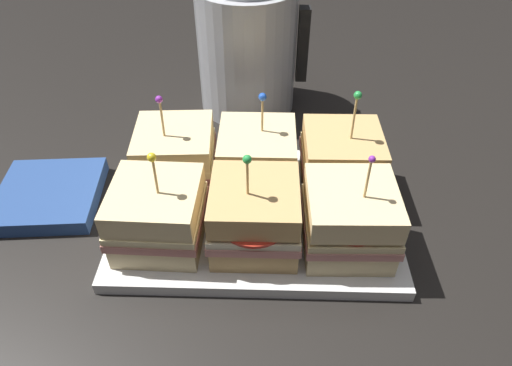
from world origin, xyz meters
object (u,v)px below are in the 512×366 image
at_px(sandwich_front_right, 349,219).
at_px(sandwich_front_left, 158,215).
at_px(sandwich_back_right, 341,160).
at_px(sandwich_back_center, 258,158).
at_px(kettle_steel, 247,48).
at_px(napkin_stack, 49,195).
at_px(serving_platter, 256,213).
at_px(sandwich_front_center, 255,216).
at_px(sandwich_back_left, 176,156).

bearing_deg(sandwich_front_right, sandwich_front_left, 179.50).
xyz_separation_m(sandwich_front_left, sandwich_back_right, (0.25, 0.12, 0.00)).
xyz_separation_m(sandwich_front_right, sandwich_back_center, (-0.12, 0.13, -0.00)).
xyz_separation_m(kettle_steel, napkin_stack, (-0.29, -0.29, -0.11)).
distance_m(sandwich_front_left, sandwich_back_right, 0.28).
xyz_separation_m(sandwich_front_left, napkin_stack, (-0.19, 0.09, -0.05)).
relative_size(serving_platter, sandwich_front_left, 2.67).
distance_m(sandwich_front_center, kettle_steel, 0.38).
distance_m(sandwich_back_center, kettle_steel, 0.26).
distance_m(sandwich_front_right, napkin_stack, 0.45).
bearing_deg(sandwich_back_right, napkin_stack, -175.63).
distance_m(sandwich_front_center, sandwich_back_right, 0.17).
distance_m(serving_platter, sandwich_back_center, 0.08).
relative_size(sandwich_back_left, napkin_stack, 0.96).
relative_size(sandwich_front_right, sandwich_back_left, 1.01).
bearing_deg(sandwich_front_left, kettle_steel, 75.06).
distance_m(sandwich_back_left, sandwich_back_right, 0.25).
distance_m(sandwich_front_right, sandwich_back_left, 0.28).
height_order(sandwich_front_center, sandwich_back_left, same).
distance_m(sandwich_front_center, napkin_stack, 0.33).
bearing_deg(napkin_stack, sandwich_back_right, 4.37).
relative_size(sandwich_front_right, napkin_stack, 0.97).
xyz_separation_m(sandwich_back_right, kettle_steel, (-0.15, 0.26, 0.05)).
bearing_deg(sandwich_back_left, kettle_steel, 68.90).
xyz_separation_m(serving_platter, kettle_steel, (-0.02, 0.32, 0.11)).
bearing_deg(sandwich_back_center, sandwich_front_right, -46.08).
bearing_deg(kettle_steel, sandwich_front_left, -104.94).
bearing_deg(serving_platter, sandwich_back_left, 152.65).
xyz_separation_m(serving_platter, sandwich_front_left, (-0.13, -0.06, 0.05)).
xyz_separation_m(sandwich_front_left, sandwich_front_right, (0.25, -0.00, 0.00)).
distance_m(sandwich_back_left, napkin_stack, 0.20).
distance_m(sandwich_front_left, kettle_steel, 0.40).
bearing_deg(sandwich_back_center, sandwich_back_right, -0.75).
relative_size(sandwich_back_center, kettle_steel, 0.58).
height_order(serving_platter, sandwich_back_center, sandwich_back_center).
height_order(sandwich_back_left, sandwich_back_right, sandwich_back_right).
bearing_deg(sandwich_back_center, serving_platter, -90.64).
bearing_deg(serving_platter, napkin_stack, 175.32).
relative_size(sandwich_front_right, sandwich_back_right, 0.95).
bearing_deg(sandwich_back_left, napkin_stack, -169.06).
bearing_deg(sandwich_back_left, sandwich_back_right, -0.87).
xyz_separation_m(sandwich_front_right, napkin_stack, (-0.44, 0.09, -0.05)).
relative_size(serving_platter, sandwich_front_center, 2.61).
xyz_separation_m(sandwich_back_left, kettle_steel, (0.10, 0.25, 0.06)).
bearing_deg(kettle_steel, sandwich_back_center, -84.33).
relative_size(sandwich_front_left, sandwich_back_center, 0.99).
bearing_deg(sandwich_back_right, kettle_steel, 120.15).
bearing_deg(sandwich_back_right, serving_platter, -154.44).
bearing_deg(sandwich_front_center, kettle_steel, 93.82).
xyz_separation_m(sandwich_front_left, sandwich_back_left, (0.00, 0.13, -0.00)).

